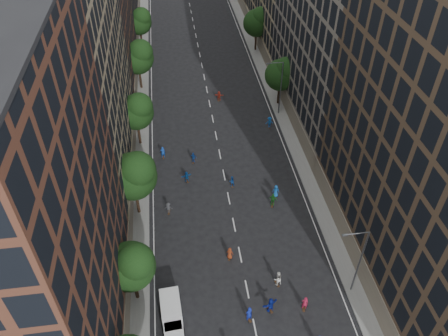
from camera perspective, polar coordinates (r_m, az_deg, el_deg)
The scene contains 32 objects.
ground at distance 65.23m, azimuth -0.99°, elevation 4.01°, with size 240.00×240.00×0.00m, color black.
sidewalk_left at distance 71.35m, azimuth -11.41°, elevation 6.78°, with size 4.00×105.00×0.15m, color slate.
sidewalk_right at distance 73.28m, azimuth 7.74°, elevation 8.23°, with size 4.00×105.00×0.15m, color slate.
bldg_left_a at distance 35.72m, azimuth -27.05°, elevation -7.11°, with size 14.00×22.00×30.00m, color #552E20.
bldg_left_b at distance 53.53m, azimuth -21.77°, elevation 13.60°, with size 14.00×26.00×34.00m, color #8F7D5D.
bldg_left_c at distance 75.49m, azimuth -18.30°, elevation 19.47°, with size 14.00×20.00×28.00m, color #552E20.
bldg_right_b at distance 65.25m, azimuth 16.17°, elevation 19.05°, with size 14.00×28.00×33.00m, color #685F56.
tree_left_1 at distance 42.55m, azimuth -11.92°, elevation -12.29°, with size 4.80×4.80×8.21m.
tree_left_2 at distance 50.20m, azimuth -11.66°, elevation -0.81°, with size 5.60×5.60×9.45m.
tree_left_3 at distance 61.76m, azimuth -11.32°, elevation 7.37°, with size 5.00×5.00×8.58m.
tree_left_4 at distance 75.56m, azimuth -11.12°, elevation 14.14°, with size 5.40×5.40×9.08m.
tree_left_5 at distance 90.38m, azimuth -10.94°, elevation 18.37°, with size 4.80×4.80×8.33m.
tree_right_a at distance 70.63m, azimuth 7.59°, elevation 12.16°, with size 5.00×5.00×8.39m.
tree_right_b at distance 88.10m, azimuth 4.45°, elevation 18.56°, with size 5.20×5.20×8.83m.
streetlamp_near at distance 44.48m, azimuth 17.15°, elevation -11.28°, with size 2.64×0.22×9.06m.
streetlamp_far at distance 68.21m, azimuth 7.27°, elevation 10.65°, with size 2.64×0.22×9.06m.
cargo_van at distance 44.30m, azimuth -6.88°, elevation -18.18°, with size 2.30×4.44×2.30m.
skater_1 at distance 44.26m, azimuth 3.28°, elevation -18.48°, with size 0.71×0.47×1.95m, color #1425A4.
skater_4 at distance 45.86m, azimuth -7.86°, elevation -16.15°, with size 0.96×0.40×1.64m, color navy.
skater_5 at distance 45.00m, azimuth 6.11°, elevation -17.38°, with size 1.68×0.53×1.81m, color navy.
skater_6 at distance 48.58m, azimuth 0.76°, elevation -11.10°, with size 0.76×0.49×1.55m, color maroon.
skater_7 at distance 45.58m, azimuth 10.50°, elevation -16.98°, with size 0.66×0.43×1.80m, color #A51B3A.
skater_8 at distance 46.74m, azimuth 7.02°, elevation -14.17°, with size 0.91×0.71×1.88m, color white.
skater_9 at distance 53.56m, azimuth -7.27°, elevation -5.22°, with size 0.98×0.56×1.52m, color #3B3C40.
skater_10 at distance 54.18m, azimuth 6.41°, elevation -4.18°, with size 1.11×0.46×1.89m, color #1D611E.
skater_11 at distance 57.44m, azimuth -4.89°, elevation -1.16°, with size 1.42×0.45×1.53m, color #114591.
skater_12 at distance 55.43m, azimuth 6.77°, elevation -3.06°, with size 0.85×0.56×1.75m, color #1554AE.
skater_13 at distance 61.54m, azimuth -8.00°, elevation 2.01°, with size 0.64×0.42×1.77m, color blue.
skater_14 at distance 56.58m, azimuth 1.01°, elevation -1.77°, with size 0.74×0.58×1.53m, color navy.
skater_15 at distance 67.15m, azimuth 5.95°, elevation 5.92°, with size 1.17×0.68×1.82m, color #144FA8.
skater_16 at distance 60.35m, azimuth -4.01°, elevation 1.33°, with size 0.91×0.38×1.56m, color #123C95.
skater_17 at distance 73.37m, azimuth -0.67°, elevation 9.36°, with size 1.53×0.49×1.65m, color #A82C1C.
Camera 1 is at (-5.82, -12.02, 38.92)m, focal length 35.00 mm.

